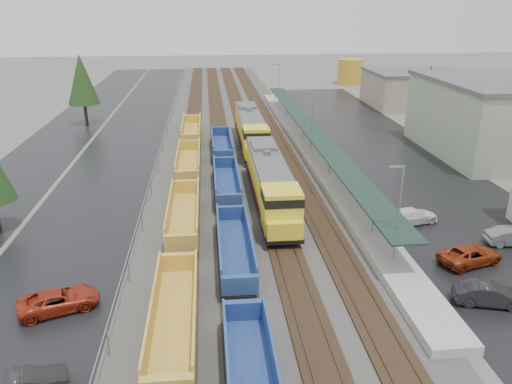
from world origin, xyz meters
TOP-DOWN VIEW (x-y plane):
  - ballast_strip at (0.00, 60.00)m, footprint 20.00×160.00m
  - trackbed at (-0.00, 60.00)m, footprint 14.60×160.00m
  - west_parking_lot at (-15.00, 60.00)m, footprint 10.00×160.00m
  - west_road at (-25.00, 60.00)m, footprint 9.00×160.00m
  - east_commuter_lot at (19.00, 50.00)m, footprint 16.00×100.00m
  - station_platform at (9.50, 50.01)m, footprint 3.00×80.00m
  - chainlink_fence at (-9.50, 58.44)m, footprint 0.08×160.04m
  - distant_hills at (44.79, 210.68)m, footprint 301.00×140.00m
  - tree_west_far at (-23.00, 70.00)m, footprint 4.84×4.84m
  - tree_east at (28.00, 58.00)m, footprint 4.40×4.40m
  - locomotive_lead at (2.00, 32.75)m, footprint 3.09×20.39m
  - locomotive_trail at (2.00, 53.75)m, footprint 3.09×20.39m
  - well_string_yellow at (-6.00, 21.23)m, footprint 2.58×88.68m
  - well_string_blue at (-2.00, 22.30)m, footprint 2.45×70.35m
  - storage_tank at (30.40, 106.73)m, footprint 5.83×5.83m
  - parked_car_west_c at (-13.47, 17.03)m, footprint 3.88×5.45m
  - parked_car_east_a at (14.01, 14.91)m, footprint 2.66×4.72m
  - parked_car_east_b at (15.50, 20.23)m, footprint 3.66×5.44m
  - parked_car_east_c at (14.01, 27.69)m, footprint 3.12×5.11m

SIDE VIEW (x-z plane):
  - distant_hills at x=44.79m, z-range -12.60..12.60m
  - west_parking_lot at x=-15.00m, z-range 0.00..0.02m
  - west_road at x=-25.00m, z-range 0.00..0.02m
  - east_commuter_lot at x=19.00m, z-range 0.00..0.02m
  - ballast_strip at x=0.00m, z-range 0.00..0.08m
  - trackbed at x=0.00m, z-range 0.05..0.27m
  - parked_car_west_c at x=-13.47m, z-range 0.00..1.38m
  - parked_car_east_c at x=14.01m, z-range 0.00..1.38m
  - parked_car_east_b at x=15.50m, z-range 0.00..1.39m
  - station_platform at x=9.50m, z-range -3.27..4.73m
  - parked_car_east_a at x=14.01m, z-range 0.00..1.47m
  - well_string_blue at x=-2.00m, z-range 0.02..2.19m
  - well_string_yellow at x=-6.00m, z-range 0.00..2.29m
  - chainlink_fence at x=-9.50m, z-range 0.60..2.62m
  - locomotive_lead at x=2.00m, z-range 0.15..4.76m
  - locomotive_trail at x=2.00m, z-range 0.15..4.76m
  - storage_tank at x=30.40m, z-range 0.00..5.83m
  - tree_east at x=28.00m, z-range 1.47..11.47m
  - tree_west_far at x=-23.00m, z-range 1.62..12.62m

